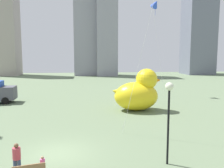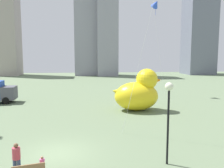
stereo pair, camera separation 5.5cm
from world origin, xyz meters
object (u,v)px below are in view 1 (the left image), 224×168
person_adult (17,157)px  giant_inflatable_duck (138,93)px  lamppost (169,103)px  person_child (43,165)px  kite_blue (155,4)px

person_adult → giant_inflatable_duck: bearing=55.4°
lamppost → person_adult: bearing=-177.9°
person_child → lamppost: bearing=4.7°
person_child → kite_blue: bearing=62.1°
giant_inflatable_duck → lamppost: size_ratio=1.20×
person_child → lamppost: size_ratio=0.22×
giant_inflatable_duck → kite_blue: bearing=65.1°
person_child → giant_inflatable_duck: giant_inflatable_duck is taller
person_adult → kite_blue: 30.83m
giant_inflatable_duck → lamppost: lamppost is taller
person_adult → lamppost: 8.60m
person_child → giant_inflatable_duck: size_ratio=0.18×
kite_blue → giant_inflatable_duck: bearing=-114.9°
giant_inflatable_duck → kite_blue: size_ratio=0.38×
person_adult → giant_inflatable_duck: 16.56m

